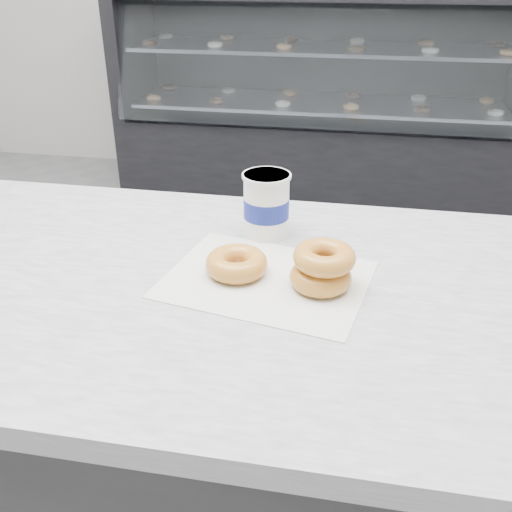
{
  "coord_description": "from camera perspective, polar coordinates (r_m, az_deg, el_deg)",
  "views": [
    {
      "loc": [
        0.26,
        -1.42,
        1.4
      ],
      "look_at": [
        0.1,
        -0.55,
        0.93
      ],
      "focal_mm": 40.0,
      "sensor_mm": 36.0,
      "label": 1
    }
  ],
  "objects": [
    {
      "name": "donut_single",
      "position": [
        1.0,
        -1.96,
        -0.75
      ],
      "size": [
        0.12,
        0.12,
        0.04
      ],
      "primitive_type": "torus",
      "rotation": [
        0.0,
        0.0,
        0.08
      ],
      "color": "orange",
      "rests_on": "wax_paper"
    },
    {
      "name": "counter",
      "position": [
        1.28,
        -4.94,
        -19.8
      ],
      "size": [
        3.06,
        0.76,
        0.9
      ],
      "color": "#333335",
      "rests_on": "ground"
    },
    {
      "name": "ground",
      "position": [
        2.01,
        0.13,
        -15.96
      ],
      "size": [
        5.0,
        5.0,
        0.0
      ],
      "primitive_type": "plane",
      "color": "gray",
      "rests_on": "ground"
    },
    {
      "name": "wax_paper",
      "position": [
        0.99,
        1.05,
        -2.35
      ],
      "size": [
        0.38,
        0.32,
        0.0
      ],
      "primitive_type": "cube",
      "rotation": [
        0.0,
        0.0,
        -0.19
      ],
      "color": "silver",
      "rests_on": "counter"
    },
    {
      "name": "coffee_cup",
      "position": [
        1.12,
        1.04,
        5.2
      ],
      "size": [
        0.1,
        0.1,
        0.13
      ],
      "rotation": [
        0.0,
        0.0,
        -0.03
      ],
      "color": "white",
      "rests_on": "counter"
    },
    {
      "name": "display_case",
      "position": [
        3.67,
        6.25,
        13.66
      ],
      "size": [
        2.4,
        0.74,
        1.25
      ],
      "color": "black",
      "rests_on": "ground"
    },
    {
      "name": "donut_stack",
      "position": [
        0.95,
        6.66,
        -1.12
      ],
      "size": [
        0.11,
        0.11,
        0.07
      ],
      "color": "orange",
      "rests_on": "wax_paper"
    }
  ]
}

